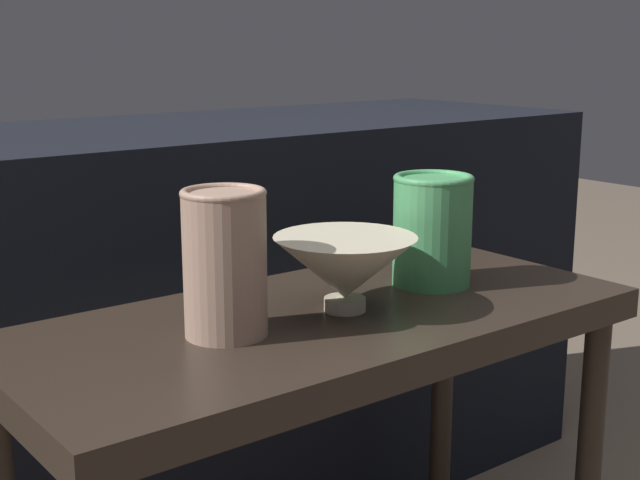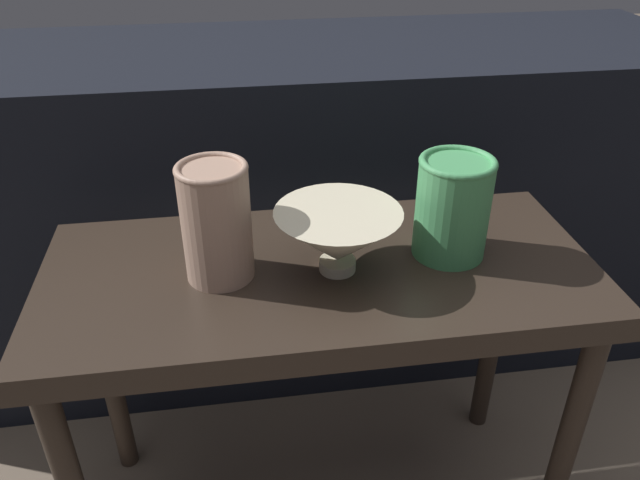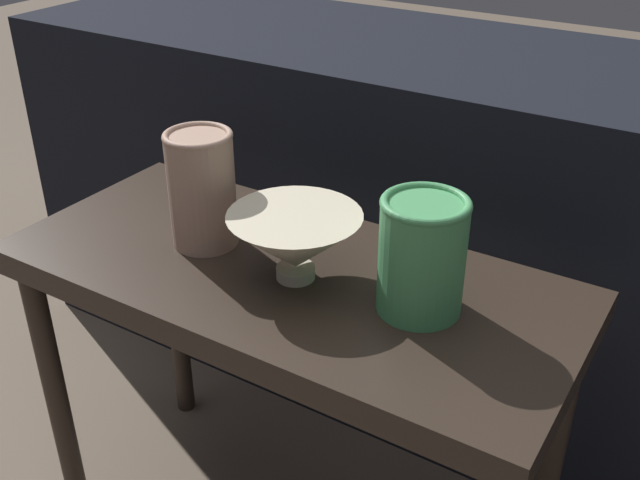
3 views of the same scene
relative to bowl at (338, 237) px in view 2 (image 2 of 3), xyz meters
name	(u,v)px [view 2 (image 2 of 3)]	position (x,y,z in m)	size (l,w,h in m)	color
table	(320,303)	(-0.02, 0.01, -0.12)	(0.81, 0.36, 0.54)	#2D231C
couch_backdrop	(287,205)	(-0.02, 0.54, -0.23)	(1.77, 0.50, 0.72)	black
bowl	(338,237)	(0.00, 0.00, 0.00)	(0.18, 0.18, 0.10)	beige
vase_textured_left	(216,220)	(-0.17, 0.01, 0.03)	(0.10, 0.10, 0.17)	tan
vase_colorful_right	(453,206)	(0.17, 0.02, 0.02)	(0.11, 0.11, 0.15)	#47995B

